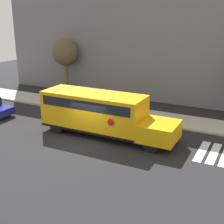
% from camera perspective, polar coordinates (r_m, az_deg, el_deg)
% --- Properties ---
extents(ground_plane, '(60.00, 60.00, 0.00)m').
position_cam_1_polar(ground_plane, '(20.56, -4.64, -5.48)').
color(ground_plane, black).
extents(sidewalk_strip, '(44.00, 3.00, 0.15)m').
position_cam_1_polar(sidewalk_strip, '(25.92, 2.84, -0.21)').
color(sidewalk_strip, '#B2ADA3').
rests_on(sidewalk_strip, ground).
extents(building_backdrop, '(32.00, 4.00, 12.22)m').
position_cam_1_polar(building_backdrop, '(30.74, 8.15, 14.00)').
color(building_backdrop, slate).
rests_on(building_backdrop, ground).
extents(school_bus, '(9.42, 2.57, 2.91)m').
position_cam_1_polar(school_bus, '(21.12, -2.21, 0.01)').
color(school_bus, '#EAA80F').
rests_on(school_bus, ground).
extents(tree_near_sidewalk, '(2.66, 2.66, 5.54)m').
position_cam_1_polar(tree_near_sidewalk, '(32.18, -8.50, 10.65)').
color(tree_near_sidewalk, brown).
rests_on(tree_near_sidewalk, ground).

